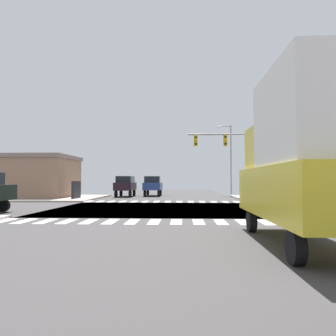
% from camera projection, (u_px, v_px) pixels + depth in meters
% --- Properties ---
extents(ground, '(90.00, 90.00, 0.05)m').
position_uv_depth(ground, '(160.00, 209.00, 22.86)').
color(ground, '#3E3B3C').
extents(sidewalk_corner_ne, '(12.00, 12.00, 0.14)m').
position_uv_depth(sidewalk_corner_ne, '(297.00, 198.00, 34.30)').
color(sidewalk_corner_ne, '#A09B91').
rests_on(sidewalk_corner_ne, ground).
extents(sidewalk_corner_nw, '(12.00, 12.00, 0.14)m').
position_uv_depth(sidewalk_corner_nw, '(42.00, 198.00, 35.39)').
color(sidewalk_corner_nw, '#A5988B').
rests_on(sidewalk_corner_nw, ground).
extents(crosswalk_near, '(13.50, 2.00, 0.01)m').
position_uv_depth(crosswalk_near, '(143.00, 222.00, 15.58)').
color(crosswalk_near, white).
rests_on(crosswalk_near, ground).
extents(crosswalk_far, '(13.50, 2.00, 0.01)m').
position_uv_depth(crosswalk_far, '(162.00, 202.00, 30.16)').
color(crosswalk_far, white).
rests_on(crosswalk_far, ground).
extents(traffic_signal_mast, '(6.21, 0.55, 6.37)m').
position_uv_depth(traffic_signal_mast, '(229.00, 149.00, 30.48)').
color(traffic_signal_mast, gray).
rests_on(traffic_signal_mast, ground).
extents(street_lamp, '(1.78, 0.32, 8.76)m').
position_uv_depth(street_lamp, '(229.00, 154.00, 42.89)').
color(street_lamp, gray).
rests_on(street_lamp, ground).
extents(suv_nearside_1, '(1.96, 4.60, 2.34)m').
position_uv_depth(suv_nearside_1, '(125.00, 184.00, 39.31)').
color(suv_nearside_1, black).
rests_on(suv_nearside_1, ground).
extents(pickup_leading_2, '(2.00, 5.10, 2.35)m').
position_uv_depth(pickup_leading_2, '(153.00, 185.00, 41.03)').
color(pickup_leading_2, black).
rests_on(pickup_leading_2, ground).
extents(box_truck_inner_2, '(2.40, 7.20, 4.85)m').
position_uv_depth(box_truck_inner_2, '(303.00, 157.00, 9.86)').
color(box_truck_inner_2, black).
rests_on(box_truck_inner_2, ground).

